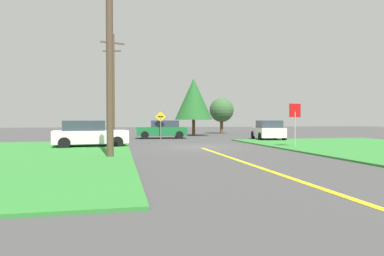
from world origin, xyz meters
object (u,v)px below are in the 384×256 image
object	(u,v)px
utility_pole_near	(110,57)
utility_pole_far	(112,90)
oak_tree_left	(194,99)
car_approaching_junction	(163,129)
pine_tree_center	(222,110)
utility_pole_mid	(113,86)
stop_sign	(295,116)
car_on_crossroad	(268,130)
direction_sign	(161,122)
parked_car_near_building	(89,134)

from	to	relation	value
utility_pole_near	utility_pole_far	distance (m)	18.90
utility_pole_far	oak_tree_left	bearing A→B (deg)	8.44
car_approaching_junction	pine_tree_center	bearing A→B (deg)	-127.65
utility_pole_mid	utility_pole_far	xyz separation A→B (m)	(-0.21, 7.45, 0.43)
stop_sign	utility_pole_far	xyz separation A→B (m)	(-10.91, 15.58, 2.77)
oak_tree_left	pine_tree_center	world-z (taller)	oak_tree_left
utility_pole_mid	utility_pole_far	size ratio (longest dim) A/B	0.90
utility_pole_mid	oak_tree_left	world-z (taller)	utility_pole_mid
car_on_crossroad	utility_pole_mid	xyz separation A→B (m)	(-12.55, 0.45, 3.41)
car_on_crossroad	direction_sign	bearing A→B (deg)	80.75
stop_sign	car_approaching_junction	distance (m)	13.63
direction_sign	parked_car_near_building	bearing A→B (deg)	-124.10
parked_car_near_building	utility_pole_mid	size ratio (longest dim) A/B	0.55
car_on_crossroad	utility_pole_far	bearing A→B (deg)	68.61
utility_pole_far	utility_pole_mid	bearing A→B (deg)	-88.36
car_approaching_junction	utility_pole_mid	xyz separation A→B (m)	(-4.29, -3.85, 3.41)
car_on_crossroad	oak_tree_left	size ratio (longest dim) A/B	0.70
utility_pole_near	utility_pole_far	bearing A→B (deg)	90.93
pine_tree_center	direction_sign	bearing A→B (deg)	-129.62
car_approaching_junction	parked_car_near_building	bearing A→B (deg)	62.65
utility_pole_far	oak_tree_left	xyz separation A→B (m)	(8.44, 1.25, -0.75)
car_approaching_junction	utility_pole_mid	bearing A→B (deg)	46.37
utility_pole_near	oak_tree_left	distance (m)	21.74
car_on_crossroad	utility_pole_mid	size ratio (longest dim) A/B	0.53
direction_sign	pine_tree_center	xyz separation A→B (m)	(8.78, 10.60, 1.39)
direction_sign	oak_tree_left	world-z (taller)	oak_tree_left
oak_tree_left	pine_tree_center	bearing A→B (deg)	44.97
utility_pole_near	oak_tree_left	world-z (taller)	utility_pole_near
utility_pole_near	parked_car_near_building	bearing A→B (deg)	102.79
parked_car_near_building	utility_pole_near	distance (m)	7.33
utility_pole_far	parked_car_near_building	bearing A→B (deg)	-95.02
parked_car_near_building	utility_pole_far	distance (m)	13.27
car_approaching_junction	utility_pole_near	bearing A→B (deg)	79.11
stop_sign	parked_car_near_building	distance (m)	12.42
oak_tree_left	parked_car_near_building	bearing A→B (deg)	-124.49
pine_tree_center	parked_car_near_building	bearing A→B (deg)	-127.38
stop_sign	utility_pole_mid	xyz separation A→B (m)	(-10.70, 8.13, 2.35)
parked_car_near_building	pine_tree_center	size ratio (longest dim) A/B	1.03
car_on_crossroad	car_approaching_junction	bearing A→B (deg)	72.86
oak_tree_left	utility_pole_far	bearing A→B (deg)	-171.56
parked_car_near_building	pine_tree_center	world-z (taller)	pine_tree_center
parked_car_near_building	car_approaching_junction	bearing A→B (deg)	51.73
stop_sign	oak_tree_left	xyz separation A→B (m)	(-2.47, 16.83, 2.03)
car_approaching_junction	oak_tree_left	xyz separation A→B (m)	(3.94, 4.85, 3.09)
utility_pole_far	pine_tree_center	distance (m)	14.29
car_on_crossroad	oak_tree_left	world-z (taller)	oak_tree_left
car_approaching_junction	car_on_crossroad	bearing A→B (deg)	156.93
utility_pole_mid	parked_car_near_building	bearing A→B (deg)	-104.28
parked_car_near_building	direction_sign	size ratio (longest dim) A/B	1.88
car_on_crossroad	oak_tree_left	xyz separation A→B (m)	(-4.32, 9.16, 3.09)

